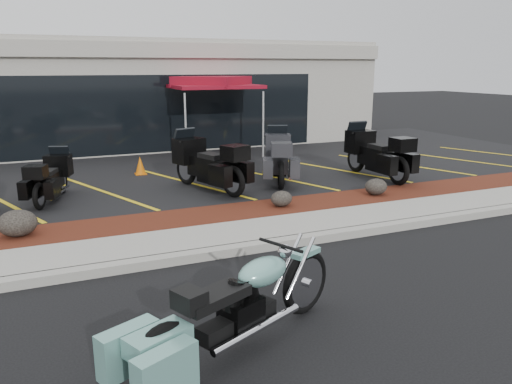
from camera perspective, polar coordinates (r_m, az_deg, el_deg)
name	(u,v)px	position (r m, az deg, el deg)	size (l,w,h in m)	color
ground	(292,268)	(7.93, 4.12, -8.62)	(90.00, 90.00, 0.00)	black
curb	(268,245)	(8.66, 1.41, -6.06)	(24.00, 0.25, 0.15)	gray
sidewalk	(253,233)	(9.27, -0.39, -4.68)	(24.00, 1.20, 0.15)	gray
mulch_bed	(230,215)	(10.33, -2.95, -2.67)	(24.00, 1.20, 0.16)	#371B0C
upper_lot	(169,168)	(15.37, -9.92, 2.71)	(26.00, 9.60, 0.15)	black
dealership_building	(131,93)	(21.26, -14.13, 10.87)	(18.00, 8.16, 4.00)	gray
boulder_left	(17,223)	(9.72, -25.60, -3.23)	(0.67, 0.56, 0.47)	black
boulder_mid	(281,199)	(10.66, 2.93, -0.76)	(0.47, 0.39, 0.34)	black
boulder_right	(376,187)	(11.94, 13.55, 0.60)	(0.54, 0.45, 0.38)	black
hero_cruiser	(305,273)	(6.36, 5.66, -9.22)	(3.13, 0.79, 1.10)	#69A399
touring_black_front	(61,170)	(12.57, -21.43, 2.39)	(1.95, 0.74, 1.13)	black
touring_black_mid	(186,157)	(12.69, -8.02, 4.03)	(2.47, 0.94, 1.44)	black
touring_grey	(277,150)	(13.74, 2.44, 4.82)	(2.38, 0.91, 1.38)	#2D2E33
touring_black_rear	(357,147)	(14.37, 11.42, 5.08)	(2.48, 0.95, 1.44)	black
traffic_cone	(140,165)	(14.23, -13.10, 2.98)	(0.29, 0.29, 0.50)	#D06106
popup_canopy	(212,84)	(17.13, -5.05, 12.23)	(2.90, 2.90, 2.60)	silver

